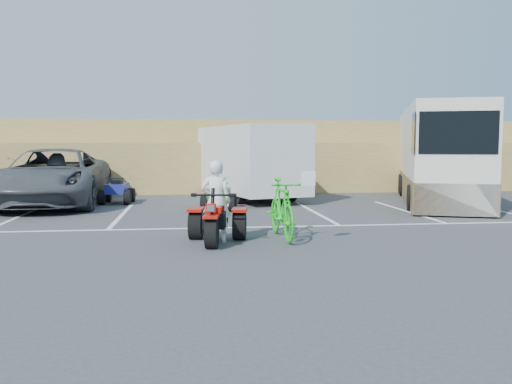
{
  "coord_description": "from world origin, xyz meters",
  "views": [
    {
      "loc": [
        -0.86,
        -10.05,
        1.93
      ],
      "look_at": [
        0.44,
        0.47,
        1.0
      ],
      "focal_mm": 38.0,
      "sensor_mm": 36.0,
      "label": 1
    }
  ],
  "objects": [
    {
      "name": "rv_motorhome",
      "position": [
        7.55,
        7.44,
        1.35
      ],
      "size": [
        4.94,
        8.87,
        3.11
      ],
      "rotation": [
        0.0,
        0.0,
        -0.34
      ],
      "color": "silver",
      "rests_on": "ground"
    },
    {
      "name": "quad_atv_blue",
      "position": [
        -3.22,
        8.14,
        0.0
      ],
      "size": [
        1.07,
        1.39,
        0.88
      ],
      "primitive_type": null,
      "rotation": [
        0.0,
        0.0,
        -0.05
      ],
      "color": "navy",
      "rests_on": "ground"
    },
    {
      "name": "red_trike_atv",
      "position": [
        -0.36,
        0.45,
        0.0
      ],
      "size": [
        1.43,
        1.76,
        1.03
      ],
      "primitive_type": null,
      "rotation": [
        0.0,
        0.0,
        -0.17
      ],
      "color": "#A31409",
      "rests_on": "ground"
    },
    {
      "name": "grey_pickup",
      "position": [
        -5.15,
        7.83,
        0.9
      ],
      "size": [
        3.19,
        6.59,
        1.81
      ],
      "primitive_type": "imported",
      "rotation": [
        0.0,
        0.0,
        0.03
      ],
      "color": "#474A4F",
      "rests_on": "ground"
    },
    {
      "name": "grass_embankment",
      "position": [
        0.0,
        15.48,
        1.42
      ],
      "size": [
        40.0,
        8.5,
        3.1
      ],
      "color": "olive",
      "rests_on": "ground"
    },
    {
      "name": "green_dirt_bike",
      "position": [
        1.02,
        0.83,
        0.62
      ],
      "size": [
        0.67,
        2.08,
        1.24
      ],
      "primitive_type": "imported",
      "rotation": [
        0.0,
        0.0,
        0.05
      ],
      "color": "#14BF19",
      "rests_on": "ground"
    },
    {
      "name": "rider",
      "position": [
        -0.34,
        0.6,
        0.82
      ],
      "size": [
        0.65,
        0.48,
        1.63
      ],
      "primitive_type": "imported",
      "rotation": [
        0.0,
        0.0,
        2.98
      ],
      "color": "white",
      "rests_on": "ground"
    },
    {
      "name": "quad_atv_green",
      "position": [
        0.02,
        5.93,
        0.0
      ],
      "size": [
        1.16,
        1.44,
        0.85
      ],
      "primitive_type": null,
      "rotation": [
        0.0,
        0.0,
        -0.15
      ],
      "color": "#1D6116",
      "rests_on": "ground"
    },
    {
      "name": "ground",
      "position": [
        0.0,
        0.0,
        0.0
      ],
      "size": [
        100.0,
        100.0,
        0.0
      ],
      "primitive_type": "plane",
      "color": "#3B3B3E",
      "rests_on": "ground"
    },
    {
      "name": "cargo_trailer",
      "position": [
        1.3,
        9.03,
        1.39
      ],
      "size": [
        3.58,
        5.9,
        2.57
      ],
      "rotation": [
        0.0,
        0.0,
        0.27
      ],
      "color": "silver",
      "rests_on": "ground"
    },
    {
      "name": "parking_stripes",
      "position": [
        0.87,
        4.07,
        0.0
      ],
      "size": [
        28.0,
        5.16,
        0.01
      ],
      "color": "white",
      "rests_on": "ground"
    }
  ]
}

